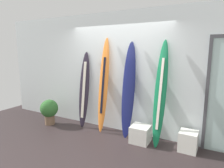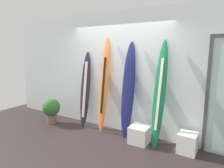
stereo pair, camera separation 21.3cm
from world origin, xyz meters
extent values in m
cube|color=#302627|center=(0.00, 0.00, -0.02)|extent=(8.00, 8.00, 0.04)
cube|color=silver|center=(0.00, 1.30, 1.40)|extent=(7.20, 0.20, 2.80)
ellipsoid|color=#251E2C|center=(-0.87, 1.01, 0.95)|extent=(0.29, 0.32, 1.89)
cube|color=beige|center=(-0.87, 0.99, 0.95)|extent=(0.08, 0.21, 1.40)
ellipsoid|color=orange|center=(-0.29, 1.00, 1.11)|extent=(0.26, 0.39, 2.22)
cube|color=black|center=(-0.29, 0.97, 1.12)|extent=(0.07, 0.20, 1.31)
ellipsoid|color=navy|center=(0.35, 1.00, 1.06)|extent=(0.30, 0.38, 2.12)
cone|color=black|center=(0.35, 0.90, 0.19)|extent=(0.07, 0.08, 0.11)
ellipsoid|color=#137043|center=(1.07, 0.93, 1.07)|extent=(0.25, 0.47, 2.14)
cube|color=white|center=(1.07, 0.90, 1.08)|extent=(0.06, 0.28, 1.40)
cone|color=black|center=(1.07, 0.80, 0.19)|extent=(0.07, 0.09, 0.11)
cube|color=white|center=(0.71, 0.84, 0.18)|extent=(0.39, 0.39, 0.36)
cube|color=white|center=(1.65, 0.93, 0.19)|extent=(0.34, 0.34, 0.39)
cube|color=#47474C|center=(1.89, 1.18, 1.07)|extent=(0.06, 0.06, 2.15)
cylinder|color=brown|center=(-1.75, 0.66, 0.12)|extent=(0.25, 0.25, 0.23)
sphere|color=#326B2F|center=(-1.75, 0.66, 0.43)|extent=(0.46, 0.46, 0.46)
camera|label=1|loc=(2.01, -2.82, 1.92)|focal=30.87mm
camera|label=2|loc=(2.19, -2.71, 1.92)|focal=30.87mm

